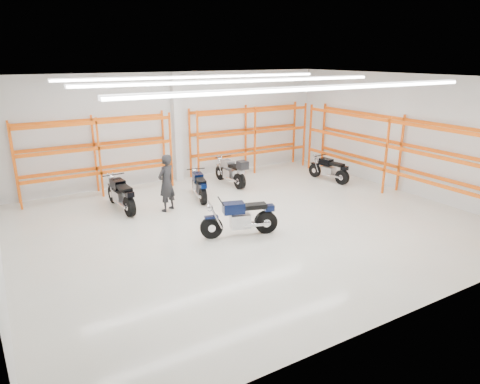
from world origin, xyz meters
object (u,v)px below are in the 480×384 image
motorcycle_back_b (199,186)px  motorcycle_back_d (330,170)px  motorcycle_main (243,218)px  motorcycle_back_a (121,195)px  motorcycle_back_c (232,172)px  structural_column (177,128)px  standing_man (166,183)px

motorcycle_back_b → motorcycle_back_d: bearing=-6.6°
motorcycle_main → motorcycle_back_a: size_ratio=0.98×
motorcycle_back_b → motorcycle_back_c: 2.10m
motorcycle_back_c → structural_column: 2.99m
structural_column → motorcycle_back_c: bearing=-51.3°
motorcycle_back_a → structural_column: 4.45m
motorcycle_back_b → motorcycle_back_d: 5.85m
motorcycle_back_c → motorcycle_back_d: 4.20m
motorcycle_back_a → motorcycle_back_b: motorcycle_back_a is taller
motorcycle_main → motorcycle_back_c: bearing=64.1°
motorcycle_back_d → motorcycle_back_b: bearing=173.4°
motorcycle_main → structural_column: (0.71, 6.57, 1.71)m
motorcycle_back_b → motorcycle_back_d: size_ratio=0.98×
motorcycle_back_d → structural_column: 6.71m
standing_man → structural_column: size_ratio=0.44×
motorcycle_back_b → structural_column: structural_column is taller
motorcycle_back_b → motorcycle_back_c: (1.90, 0.89, 0.09)m
motorcycle_back_c → standing_man: (-3.39, -1.47, 0.42)m
motorcycle_main → standing_man: (-1.14, 3.17, 0.45)m
motorcycle_back_b → standing_man: 1.68m
motorcycle_back_c → structural_column: size_ratio=0.51×
motorcycle_main → motorcycle_back_d: 6.89m
motorcycle_main → standing_man: 3.40m
motorcycle_main → structural_column: bearing=83.9°
structural_column → standing_man: bearing=-118.5°
motorcycle_back_b → motorcycle_back_c: motorcycle_back_c is taller
motorcycle_back_b → motorcycle_back_c: bearing=25.0°
motorcycle_back_a → motorcycle_back_c: motorcycle_back_c is taller
motorcycle_back_b → motorcycle_back_c: size_ratio=0.90×
motorcycle_main → motorcycle_back_c: 5.16m
motorcycle_main → motorcycle_back_d: motorcycle_main is taller
standing_man → motorcycle_back_b: bearing=172.5°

